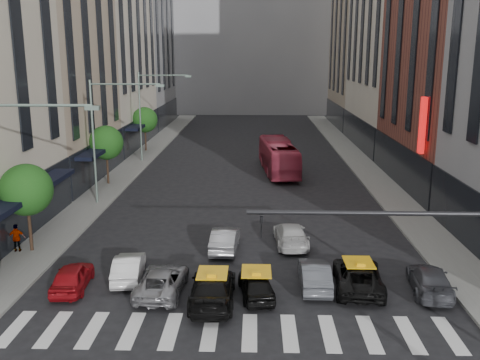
# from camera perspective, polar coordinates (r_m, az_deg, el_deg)

# --- Properties ---
(ground) EXTENTS (160.00, 160.00, 0.00)m
(ground) POSITION_cam_1_polar(r_m,az_deg,el_deg) (21.12, -0.72, -17.87)
(ground) COLOR black
(ground) RESTS_ON ground
(sidewalk_left) EXTENTS (3.00, 96.00, 0.15)m
(sidewalk_left) POSITION_cam_1_polar(r_m,az_deg,el_deg) (50.77, -12.34, 0.64)
(sidewalk_left) COLOR slate
(sidewalk_left) RESTS_ON ground
(sidewalk_right) EXTENTS (3.00, 96.00, 0.15)m
(sidewalk_right) POSITION_cam_1_polar(r_m,az_deg,el_deg) (50.41, 13.93, 0.47)
(sidewalk_right) COLOR slate
(sidewalk_right) RESTS_ON ground
(building_left_b) EXTENTS (8.00, 16.00, 24.00)m
(building_left_b) POSITION_cam_1_polar(r_m,az_deg,el_deg) (49.38, -20.01, 13.77)
(building_left_b) COLOR tan
(building_left_b) RESTS_ON ground
(building_left_d) EXTENTS (8.00, 18.00, 30.00)m
(building_left_d) POSITION_cam_1_polar(r_m,az_deg,el_deg) (85.03, -10.78, 15.82)
(building_left_d) COLOR gray
(building_left_d) RESTS_ON ground
(building_right_b) EXTENTS (8.00, 18.00, 26.00)m
(building_right_b) POSITION_cam_1_polar(r_m,az_deg,el_deg) (47.92, 22.25, 14.83)
(building_right_b) COLOR brown
(building_right_b) RESTS_ON ground
(building_right_d) EXTENTS (8.00, 18.00, 28.00)m
(building_right_d) POSITION_cam_1_polar(r_m,az_deg,el_deg) (84.68, 13.21, 15.04)
(building_right_d) COLOR tan
(building_right_d) RESTS_ON ground
(building_far) EXTENTS (30.00, 10.00, 36.00)m
(building_far) POSITION_cam_1_polar(r_m,az_deg,el_deg) (103.30, 1.33, 17.22)
(building_far) COLOR gray
(building_far) RESTS_ON ground
(tree_near) EXTENTS (2.88, 2.88, 4.95)m
(tree_near) POSITION_cam_1_polar(r_m,az_deg,el_deg) (31.60, -21.83, -0.99)
(tree_near) COLOR black
(tree_near) RESTS_ON sidewalk_left
(tree_mid) EXTENTS (2.88, 2.88, 4.95)m
(tree_mid) POSITION_cam_1_polar(r_m,az_deg,el_deg) (46.39, -14.09, 3.87)
(tree_mid) COLOR black
(tree_mid) RESTS_ON sidewalk_left
(tree_far) EXTENTS (2.88, 2.88, 4.95)m
(tree_far) POSITION_cam_1_polar(r_m,az_deg,el_deg) (61.79, -10.12, 6.33)
(tree_far) COLOR black
(tree_far) RESTS_ON sidewalk_left
(streetlamp_near) EXTENTS (5.38, 0.25, 9.00)m
(streetlamp_near) POSITION_cam_1_polar(r_m,az_deg,el_deg) (25.08, -23.93, 0.58)
(streetlamp_near) COLOR gray
(streetlamp_near) RESTS_ON sidewalk_left
(streetlamp_mid) EXTENTS (5.38, 0.25, 9.00)m
(streetlamp_mid) POSITION_cam_1_polar(r_m,az_deg,el_deg) (39.88, -14.14, 5.66)
(streetlamp_mid) COLOR gray
(streetlamp_mid) RESTS_ON sidewalk_left
(streetlamp_far) EXTENTS (5.38, 0.25, 9.00)m
(streetlamp_far) POSITION_cam_1_polar(r_m,az_deg,el_deg) (55.36, -9.68, 7.91)
(streetlamp_far) COLOR gray
(streetlamp_far) RESTS_ON sidewalk_left
(traffic_signal) EXTENTS (10.10, 0.20, 6.00)m
(traffic_signal) POSITION_cam_1_polar(r_m,az_deg,el_deg) (19.50, 22.51, -7.10)
(traffic_signal) COLOR black
(traffic_signal) RESTS_ON ground
(liberty_sign) EXTENTS (0.30, 0.70, 4.00)m
(liberty_sign) POSITION_cam_1_polar(r_m,az_deg,el_deg) (40.15, 18.89, 5.53)
(liberty_sign) COLOR red
(liberty_sign) RESTS_ON ground
(car_red) EXTENTS (1.77, 3.80, 1.26)m
(car_red) POSITION_cam_1_polar(r_m,az_deg,el_deg) (26.97, -17.46, -9.81)
(car_red) COLOR maroon
(car_red) RESTS_ON ground
(car_white_front) EXTENTS (1.72, 3.92, 1.25)m
(car_white_front) POSITION_cam_1_polar(r_m,az_deg,el_deg) (27.40, -11.79, -9.09)
(car_white_front) COLOR silver
(car_white_front) RESTS_ON ground
(car_silver) EXTENTS (2.22, 4.47, 1.22)m
(car_silver) POSITION_cam_1_polar(r_m,az_deg,el_deg) (25.66, -8.32, -10.57)
(car_silver) COLOR gray
(car_silver) RESTS_ON ground
(taxi_left) EXTENTS (2.02, 4.87, 1.41)m
(taxi_left) POSITION_cam_1_polar(r_m,az_deg,el_deg) (24.47, -2.93, -11.42)
(taxi_left) COLOR black
(taxi_left) RESTS_ON ground
(taxi_center) EXTENTS (1.92, 3.75, 1.22)m
(taxi_center) POSITION_cam_1_polar(r_m,az_deg,el_deg) (25.04, 1.75, -11.05)
(taxi_center) COLOR black
(taxi_center) RESTS_ON ground
(car_grey_mid) EXTENTS (1.39, 3.93, 1.29)m
(car_grey_mid) POSITION_cam_1_polar(r_m,az_deg,el_deg) (26.21, 7.95, -9.94)
(car_grey_mid) COLOR #484B51
(car_grey_mid) RESTS_ON ground
(taxi_right) EXTENTS (2.59, 4.90, 1.31)m
(taxi_right) POSITION_cam_1_polar(r_m,az_deg,el_deg) (26.40, 12.47, -9.94)
(taxi_right) COLOR black
(taxi_right) RESTS_ON ground
(car_grey_curb) EXTENTS (2.25, 4.43, 1.23)m
(car_grey_curb) POSITION_cam_1_polar(r_m,az_deg,el_deg) (26.97, 19.59, -10.00)
(car_grey_curb) COLOR #45464D
(car_grey_curb) RESTS_ON ground
(car_row2_left) EXTENTS (1.63, 4.09, 1.32)m
(car_row2_left) POSITION_cam_1_polar(r_m,az_deg,el_deg) (30.61, -1.61, -6.31)
(car_row2_left) COLOR #9B9BA0
(car_row2_left) RESTS_ON ground
(car_row2_right) EXTENTS (2.06, 4.53, 1.29)m
(car_row2_right) POSITION_cam_1_polar(r_m,az_deg,el_deg) (31.55, 5.43, -5.79)
(car_row2_right) COLOR silver
(car_row2_right) RESTS_ON ground
(bus) EXTENTS (3.59, 11.20, 3.07)m
(bus) POSITION_cam_1_polar(r_m,az_deg,el_deg) (50.34, 4.12, 2.51)
(bus) COLOR #BC3751
(bus) RESTS_ON ground
(pedestrian_far) EXTENTS (0.98, 0.53, 1.59)m
(pedestrian_far) POSITION_cam_1_polar(r_m,az_deg,el_deg) (32.40, -22.72, -5.72)
(pedestrian_far) COLOR gray
(pedestrian_far) RESTS_ON sidewalk_left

